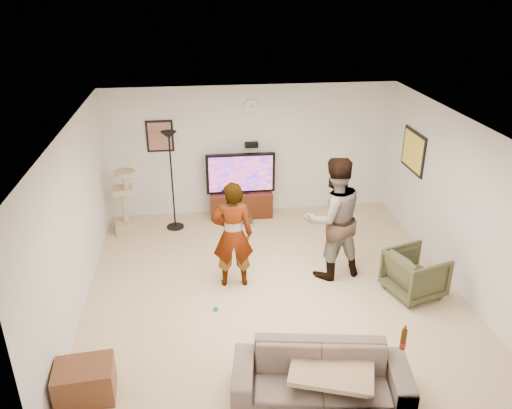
{
  "coord_description": "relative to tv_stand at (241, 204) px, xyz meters",
  "views": [
    {
      "loc": [
        -1.05,
        -6.44,
        4.31
      ],
      "look_at": [
        -0.22,
        0.2,
        1.27
      ],
      "focal_mm": 35.49,
      "sensor_mm": 36.0,
      "label": 1
    }
  ],
  "objects": [
    {
      "name": "floor",
      "position": [
        0.23,
        -2.5,
        -0.26
      ],
      "size": [
        5.5,
        5.5,
        0.02
      ],
      "primitive_type": "cube",
      "color": "#C8AE92",
      "rests_on": "ground"
    },
    {
      "name": "ceiling",
      "position": [
        0.23,
        -2.5,
        2.26
      ],
      "size": [
        5.5,
        5.5,
        0.02
      ],
      "primitive_type": "cube",
      "color": "white",
      "rests_on": "wall_back"
    },
    {
      "name": "wall_back",
      "position": [
        0.23,
        0.25,
        1.0
      ],
      "size": [
        5.5,
        0.04,
        2.5
      ],
      "primitive_type": "cube",
      "color": "silver",
      "rests_on": "floor"
    },
    {
      "name": "wall_front",
      "position": [
        0.23,
        -5.25,
        1.0
      ],
      "size": [
        5.5,
        0.04,
        2.5
      ],
      "primitive_type": "cube",
      "color": "silver",
      "rests_on": "floor"
    },
    {
      "name": "wall_left",
      "position": [
        -2.52,
        -2.5,
        1.0
      ],
      "size": [
        0.04,
        5.5,
        2.5
      ],
      "primitive_type": "cube",
      "color": "silver",
      "rests_on": "floor"
    },
    {
      "name": "wall_right",
      "position": [
        2.98,
        -2.5,
        1.0
      ],
      "size": [
        0.04,
        5.5,
        2.5
      ],
      "primitive_type": "cube",
      "color": "silver",
      "rests_on": "floor"
    },
    {
      "name": "wall_clock",
      "position": [
        0.23,
        0.22,
        1.85
      ],
      "size": [
        0.26,
        0.04,
        0.26
      ],
      "primitive_type": "cylinder",
      "rotation": [
        1.57,
        0.0,
        0.0
      ],
      "color": "white",
      "rests_on": "wall_back"
    },
    {
      "name": "wall_speaker",
      "position": [
        0.23,
        0.19,
        1.13
      ],
      "size": [
        0.25,
        0.1,
        0.1
      ],
      "primitive_type": "cube",
      "color": "black",
      "rests_on": "wall_back"
    },
    {
      "name": "picture_back",
      "position": [
        -1.47,
        0.23,
        1.35
      ],
      "size": [
        0.42,
        0.03,
        0.52
      ],
      "primitive_type": "cube",
      "color": "#84594B",
      "rests_on": "wall_back"
    },
    {
      "name": "picture_right",
      "position": [
        2.96,
        -0.9,
        1.25
      ],
      "size": [
        0.03,
        0.78,
        0.62
      ],
      "primitive_type": "cube",
      "color": "yellow",
      "rests_on": "wall_right"
    },
    {
      "name": "tv_stand",
      "position": [
        0.0,
        0.0,
        0.0
      ],
      "size": [
        1.19,
        0.45,
        0.5
      ],
      "primitive_type": "cube",
      "color": "#361609",
      "rests_on": "floor"
    },
    {
      "name": "console_box",
      "position": [
        -0.02,
        -0.4,
        -0.21
      ],
      "size": [
        0.4,
        0.3,
        0.07
      ],
      "primitive_type": "cube",
      "color": "#B9B8C1",
      "rests_on": "floor"
    },
    {
      "name": "tv",
      "position": [
        0.0,
        0.0,
        0.64
      ],
      "size": [
        1.31,
        0.08,
        0.78
      ],
      "primitive_type": "cube",
      "color": "black",
      "rests_on": "tv_stand"
    },
    {
      "name": "tv_screen",
      "position": [
        0.0,
        -0.04,
        0.64
      ],
      "size": [
        1.21,
        0.01,
        0.68
      ],
      "primitive_type": "cube",
      "color": "#EB4629",
      "rests_on": "tv"
    },
    {
      "name": "floor_lamp",
      "position": [
        -1.27,
        -0.37,
        0.67
      ],
      "size": [
        0.32,
        0.32,
        1.85
      ],
      "primitive_type": "cylinder",
      "color": "black",
      "rests_on": "floor"
    },
    {
      "name": "cat_tree",
      "position": [
        -2.16,
        -0.41,
        0.35
      ],
      "size": [
        0.43,
        0.43,
        1.2
      ],
      "primitive_type": "cube",
      "rotation": [
        0.0,
        0.0,
        0.12
      ],
      "color": "tan",
      "rests_on": "floor"
    },
    {
      "name": "person_left",
      "position": [
        -0.35,
        -2.39,
        0.59
      ],
      "size": [
        0.62,
        0.42,
        1.67
      ],
      "primitive_type": "imported",
      "rotation": [
        0.0,
        0.0,
        3.12
      ],
      "color": "gray",
      "rests_on": "floor"
    },
    {
      "name": "person_right",
      "position": [
        1.18,
        -2.3,
        0.72
      ],
      "size": [
        1.08,
        0.92,
        1.94
      ],
      "primitive_type": "imported",
      "rotation": [
        0.0,
        0.0,
        3.36
      ],
      "color": "#3F5A89",
      "rests_on": "floor"
    },
    {
      "name": "sofa",
      "position": [
        0.43,
        -4.77,
        0.04
      ],
      "size": [
        2.05,
        1.07,
        0.57
      ],
      "primitive_type": "imported",
      "rotation": [
        0.0,
        0.0,
        -0.16
      ],
      "color": "#63534D",
      "rests_on": "floor"
    },
    {
      "name": "throw_blanket",
      "position": [
        0.54,
        -4.77,
        0.14
      ],
      "size": [
        1.08,
        0.96,
        0.06
      ],
      "primitive_type": "cube",
      "rotation": [
        0.0,
        0.0,
        -0.33
      ],
      "color": "tan",
      "rests_on": "sofa"
    },
    {
      "name": "beer_bottle",
      "position": [
        1.32,
        -4.77,
        0.45
      ],
      "size": [
        0.06,
        0.06,
        0.25
      ],
      "primitive_type": "cylinder",
      "color": "#3A1E05",
      "rests_on": "sofa"
    },
    {
      "name": "armchair",
      "position": [
        2.27,
        -2.97,
        0.09
      ],
      "size": [
        0.92,
        0.91,
        0.68
      ],
      "primitive_type": "imported",
      "rotation": [
        0.0,
        0.0,
        1.86
      ],
      "color": "#3C3E26",
      "rests_on": "floor"
    },
    {
      "name": "side_table",
      "position": [
        -2.17,
        -4.46,
        -0.04
      ],
      "size": [
        0.67,
        0.53,
        0.42
      ],
      "primitive_type": "cube",
      "rotation": [
        0.0,
        0.0,
        0.08
      ],
      "color": "#552F1C",
      "rests_on": "floor"
    },
    {
      "name": "toy_ball",
      "position": [
        -0.65,
        -3.04,
        -0.21
      ],
      "size": [
        0.07,
        0.07,
        0.07
      ],
      "primitive_type": "sphere",
      "color": "teal",
      "rests_on": "floor"
    }
  ]
}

